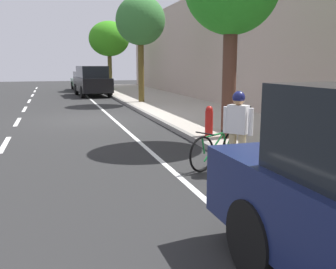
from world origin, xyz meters
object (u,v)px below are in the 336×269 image
parked_sedan_green_mid (85,81)px  bicycle_at_curb (218,149)px  street_tree_far_end (140,21)px  street_tree_corner (109,39)px  parked_suv_black_second (92,81)px  cyclist_with_backpack (238,124)px  fire_hydrant (209,121)px

parked_sedan_green_mid → bicycle_at_curb: 24.85m
street_tree_far_end → parked_sedan_green_mid: bearing=99.1°
bicycle_at_curb → street_tree_corner: bearing=86.8°
parked_suv_black_second → street_tree_corner: bearing=68.1°
cyclist_with_backpack → street_tree_corner: (1.09, 24.15, 3.09)m
bicycle_at_curb → fire_hydrant: (0.90, 2.59, 0.18)m
parked_suv_black_second → street_tree_far_end: (1.93, -6.26, 3.25)m
parked_suv_black_second → parked_sedan_green_mid: parked_suv_black_second is taller
cyclist_with_backpack → parked_sedan_green_mid: bearing=91.9°
parked_suv_black_second → bicycle_at_curb: (0.63, -18.91, -0.64)m
street_tree_far_end → street_tree_corner: 11.06m
fire_hydrant → bicycle_at_curb: bearing=-109.1°
parked_sedan_green_mid → bicycle_at_curb: parked_sedan_green_mid is taller
cyclist_with_backpack → fire_hydrant: bearing=77.4°
street_tree_far_end → street_tree_corner: street_tree_far_end is taller
parked_sedan_green_mid → street_tree_far_end: size_ratio=0.83×
parked_sedan_green_mid → street_tree_corner: size_ratio=0.85×
parked_suv_black_second → parked_sedan_green_mid: 5.93m
fire_hydrant → cyclist_with_backpack: bearing=-102.6°
street_tree_far_end → street_tree_corner: (0.00, 11.06, -0.22)m
street_tree_corner → fire_hydrant: street_tree_corner is taller
parked_sedan_green_mid → parked_suv_black_second: bearing=-89.9°
parked_suv_black_second → bicycle_at_curb: 18.93m
parked_suv_black_second → bicycle_at_curb: bearing=-88.1°
bicycle_at_curb → cyclist_with_backpack: size_ratio=0.98×
parked_sedan_green_mid → fire_hydrant: size_ratio=5.35×
cyclist_with_backpack → fire_hydrant: 3.12m
fire_hydrant → parked_suv_black_second: bearing=95.3°
fire_hydrant → street_tree_far_end: bearing=87.7°
cyclist_with_backpack → fire_hydrant: cyclist_with_backpack is taller
parked_sedan_green_mid → street_tree_far_end: street_tree_far_end is taller
bicycle_at_curb → parked_suv_black_second: bearing=91.9°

